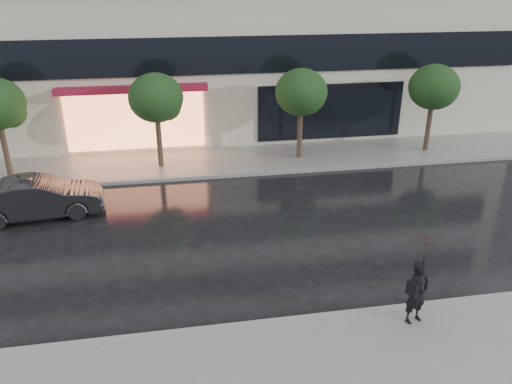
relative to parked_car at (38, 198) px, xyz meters
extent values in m
plane|color=black|center=(7.01, -6.00, -0.69)|extent=(120.00, 120.00, 0.00)
cube|color=slate|center=(7.01, 4.25, -0.63)|extent=(60.00, 3.50, 0.12)
cube|color=gray|center=(7.01, -7.00, -0.62)|extent=(60.00, 0.25, 0.14)
cube|color=gray|center=(7.01, 2.50, -0.62)|extent=(60.00, 0.25, 0.14)
cube|color=black|center=(7.01, 5.94, 3.61)|extent=(28.00, 0.12, 1.60)
cube|color=#FF8C59|center=(3.01, 5.92, 0.91)|extent=(6.00, 0.10, 2.60)
cube|color=maroon|center=(3.01, 5.59, 2.36)|extent=(6.40, 0.70, 0.25)
cube|color=black|center=(12.01, 5.94, 0.91)|extent=(7.00, 0.10, 2.60)
cylinder|color=#33261C|center=(-1.99, 4.00, 0.41)|extent=(0.22, 0.22, 2.20)
sphere|color=#1A3414|center=(-1.59, 4.20, 1.91)|extent=(1.20, 1.20, 1.20)
cylinder|color=#33261C|center=(4.01, 4.00, 0.41)|extent=(0.22, 0.22, 2.20)
ellipsoid|color=#1A3414|center=(4.01, 4.00, 2.31)|extent=(2.20, 2.20, 1.98)
sphere|color=#1A3414|center=(4.41, 4.20, 1.91)|extent=(1.20, 1.20, 1.20)
cylinder|color=#33261C|center=(10.01, 4.00, 0.41)|extent=(0.22, 0.22, 2.20)
ellipsoid|color=#1A3414|center=(10.01, 4.00, 2.31)|extent=(2.20, 2.20, 1.98)
sphere|color=#1A3414|center=(10.41, 4.20, 1.91)|extent=(1.20, 1.20, 1.20)
cylinder|color=#33261C|center=(16.01, 4.00, 0.41)|extent=(0.22, 0.22, 2.20)
ellipsoid|color=#1A3414|center=(16.01, 4.00, 2.31)|extent=(2.20, 2.20, 1.98)
sphere|color=#1A3414|center=(16.41, 4.20, 1.91)|extent=(1.20, 1.20, 1.20)
imported|color=black|center=(0.00, 0.00, 0.00)|extent=(4.31, 1.98, 1.37)
imported|color=black|center=(9.78, -7.50, 0.22)|extent=(0.66, 0.53, 1.56)
imported|color=#3A0A0E|center=(9.83, -7.48, 1.24)|extent=(1.10, 1.11, 0.80)
cylinder|color=black|center=(9.83, -7.48, 0.79)|extent=(0.02, 0.02, 0.78)
cube|color=black|center=(9.58, -7.62, 0.40)|extent=(0.19, 0.31, 0.33)
camera|label=1|loc=(4.53, -16.17, 6.82)|focal=35.00mm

